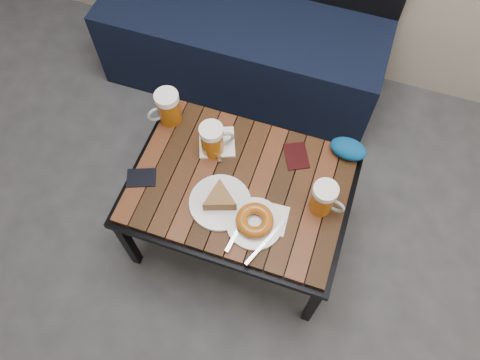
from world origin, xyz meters
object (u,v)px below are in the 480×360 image
(beer_mug_left, at_px, (168,107))
(knit_pouch, at_px, (348,149))
(beer_mug_right, at_px, (324,198))
(passport_navy, at_px, (141,178))
(bench, at_px, (244,41))
(beer_mug_centre, at_px, (213,139))
(passport_burgundy, at_px, (296,156))
(cafe_table, at_px, (240,189))
(plate_pie, at_px, (220,200))
(plate_bagel, at_px, (255,222))

(beer_mug_left, height_order, knit_pouch, beer_mug_left)
(beer_mug_right, xyz_separation_m, passport_navy, (-0.67, -0.10, -0.07))
(bench, height_order, passport_navy, bench)
(beer_mug_left, relative_size, beer_mug_centre, 1.04)
(bench, height_order, knit_pouch, bench)
(beer_mug_right, height_order, passport_navy, beer_mug_right)
(beer_mug_right, bearing_deg, passport_navy, -160.84)
(beer_mug_right, relative_size, passport_navy, 1.31)
(beer_mug_left, distance_m, passport_burgundy, 0.54)
(bench, height_order, passport_burgundy, bench)
(cafe_table, xyz_separation_m, beer_mug_right, (0.31, 0.00, 0.12))
(bench, distance_m, plate_pie, 1.03)
(cafe_table, bearing_deg, plate_pie, -112.81)
(beer_mug_centre, bearing_deg, bench, 64.84)
(beer_mug_centre, height_order, passport_burgundy, beer_mug_centre)
(cafe_table, distance_m, beer_mug_right, 0.33)
(bench, height_order, cafe_table, bench)
(beer_mug_centre, relative_size, knit_pouch, 1.02)
(bench, distance_m, plate_bagel, 1.11)
(bench, relative_size, cafe_table, 1.67)
(cafe_table, distance_m, plate_bagel, 0.19)
(knit_pouch, bearing_deg, beer_mug_left, -174.34)
(cafe_table, xyz_separation_m, passport_burgundy, (0.17, 0.18, 0.05))
(bench, distance_m, cafe_table, 0.93)
(beer_mug_left, bearing_deg, plate_bagel, 99.74)
(passport_navy, relative_size, knit_pouch, 0.76)
(passport_burgundy, height_order, knit_pouch, knit_pouch)
(beer_mug_right, relative_size, passport_burgundy, 1.21)
(bench, height_order, beer_mug_left, bench)
(beer_mug_right, distance_m, plate_pie, 0.37)
(cafe_table, distance_m, passport_navy, 0.38)
(beer_mug_right, bearing_deg, cafe_table, -168.76)
(plate_bagel, distance_m, passport_burgundy, 0.33)
(bench, relative_size, knit_pouch, 9.77)
(beer_mug_right, height_order, plate_bagel, beer_mug_right)
(beer_mug_left, xyz_separation_m, knit_pouch, (0.71, 0.07, -0.04))
(bench, bearing_deg, beer_mug_centre, -80.21)
(plate_pie, height_order, passport_navy, plate_pie)
(passport_navy, bearing_deg, passport_burgundy, 96.68)
(beer_mug_right, distance_m, passport_burgundy, 0.24)
(beer_mug_right, xyz_separation_m, passport_burgundy, (-0.14, 0.18, -0.07))
(passport_burgundy, xyz_separation_m, knit_pouch, (0.18, 0.08, 0.03))
(bench, bearing_deg, passport_burgundy, -57.25)
(beer_mug_left, bearing_deg, passport_burgundy, 134.39)
(cafe_table, relative_size, plate_bagel, 3.22)
(plate_pie, bearing_deg, passport_burgundy, 53.33)
(beer_mug_left, height_order, plate_bagel, beer_mug_left)
(plate_pie, relative_size, passport_navy, 2.08)
(bench, distance_m, knit_pouch, 0.91)
(cafe_table, bearing_deg, passport_burgundy, 47.26)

